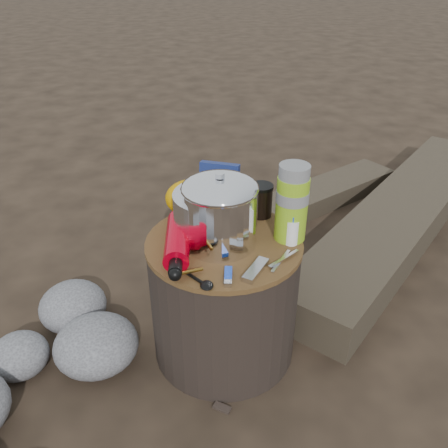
{
  "coord_description": "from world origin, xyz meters",
  "views": [
    {
      "loc": [
        -0.06,
        -1.16,
        1.17
      ],
      "look_at": [
        0.0,
        0.0,
        0.48
      ],
      "focal_mm": 38.02,
      "sensor_mm": 36.0,
      "label": 1
    }
  ],
  "objects_px": {
    "stump": "(224,298)",
    "fuel_bottle": "(178,240)",
    "travel_mug": "(261,201)",
    "log_main": "(402,215)",
    "camping_pot": "(220,211)",
    "thermos": "(292,203)"
  },
  "relations": [
    {
      "from": "log_main",
      "to": "camping_pot",
      "type": "height_order",
      "value": "camping_pot"
    },
    {
      "from": "stump",
      "to": "thermos",
      "type": "relative_size",
      "value": 2.0
    },
    {
      "from": "stump",
      "to": "log_main",
      "type": "height_order",
      "value": "stump"
    },
    {
      "from": "log_main",
      "to": "thermos",
      "type": "height_order",
      "value": "thermos"
    },
    {
      "from": "stump",
      "to": "camping_pot",
      "type": "bearing_deg",
      "value": -152.37
    },
    {
      "from": "stump",
      "to": "log_main",
      "type": "bearing_deg",
      "value": 39.21
    },
    {
      "from": "travel_mug",
      "to": "log_main",
      "type": "bearing_deg",
      "value": 36.95
    },
    {
      "from": "camping_pot",
      "to": "travel_mug",
      "type": "distance_m",
      "value": 0.21
    },
    {
      "from": "camping_pot",
      "to": "fuel_bottle",
      "type": "bearing_deg",
      "value": -163.9
    },
    {
      "from": "travel_mug",
      "to": "thermos",
      "type": "bearing_deg",
      "value": -63.1
    },
    {
      "from": "fuel_bottle",
      "to": "thermos",
      "type": "height_order",
      "value": "thermos"
    },
    {
      "from": "stump",
      "to": "thermos",
      "type": "bearing_deg",
      "value": 3.71
    },
    {
      "from": "log_main",
      "to": "thermos",
      "type": "distance_m",
      "value": 1.07
    },
    {
      "from": "stump",
      "to": "fuel_bottle",
      "type": "distance_m",
      "value": 0.28
    },
    {
      "from": "camping_pot",
      "to": "fuel_bottle",
      "type": "height_order",
      "value": "camping_pot"
    },
    {
      "from": "travel_mug",
      "to": "camping_pot",
      "type": "bearing_deg",
      "value": -131.26
    },
    {
      "from": "stump",
      "to": "travel_mug",
      "type": "height_order",
      "value": "travel_mug"
    },
    {
      "from": "thermos",
      "to": "fuel_bottle",
      "type": "bearing_deg",
      "value": -170.7
    },
    {
      "from": "log_main",
      "to": "fuel_bottle",
      "type": "bearing_deg",
      "value": -103.02
    },
    {
      "from": "log_main",
      "to": "camping_pot",
      "type": "bearing_deg",
      "value": -100.77
    },
    {
      "from": "log_main",
      "to": "fuel_bottle",
      "type": "height_order",
      "value": "fuel_bottle"
    },
    {
      "from": "log_main",
      "to": "fuel_bottle",
      "type": "xyz_separation_m",
      "value": [
        -1.0,
        -0.75,
        0.38
      ]
    }
  ]
}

